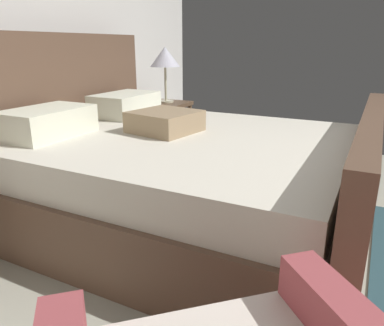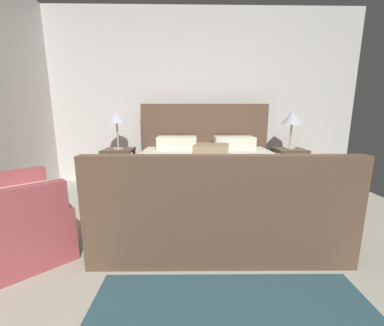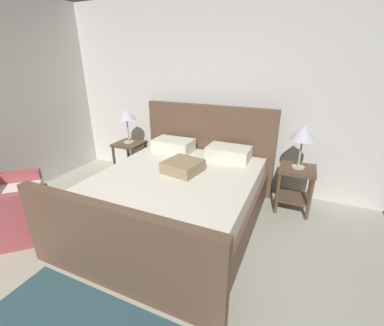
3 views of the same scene
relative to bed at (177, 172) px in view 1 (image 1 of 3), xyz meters
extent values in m
cube|color=silver|center=(-0.01, 1.31, 1.01)|extent=(4.99, 0.12, 2.74)
cube|color=brown|center=(0.00, -0.05, -0.15)|extent=(1.87, 2.13, 0.40)
cube|color=brown|center=(0.01, 1.05, 0.28)|extent=(1.97, 0.12, 1.27)
cube|color=brown|center=(-0.01, -1.16, 0.07)|extent=(1.97, 0.12, 0.84)
cube|color=silver|center=(0.00, -0.05, 0.16)|extent=(1.79, 2.07, 0.22)
cube|color=silver|center=(-0.41, 0.73, 0.36)|extent=(0.56, 0.37, 0.18)
cube|color=silver|center=(0.42, 0.72, 0.36)|extent=(0.56, 0.37, 0.18)
cube|color=#947B5C|center=(0.03, 0.10, 0.34)|extent=(0.47, 0.47, 0.14)
cube|color=brown|center=(1.30, 0.83, 0.23)|extent=(0.44, 0.44, 0.04)
cube|color=brown|center=(1.30, 0.83, -0.17)|extent=(0.40, 0.40, 0.02)
cylinder|color=brown|center=(1.11, 0.64, -0.07)|extent=(0.04, 0.04, 0.56)
cylinder|color=brown|center=(1.49, 0.64, -0.07)|extent=(0.04, 0.04, 0.56)
cylinder|color=brown|center=(1.11, 1.02, -0.07)|extent=(0.04, 0.04, 0.56)
cylinder|color=brown|center=(1.49, 1.02, -0.07)|extent=(0.04, 0.04, 0.56)
cylinder|color=#B7B293|center=(1.30, 0.83, 0.26)|extent=(0.16, 0.16, 0.02)
cylinder|color=#B7B293|center=(1.30, 0.83, 0.44)|extent=(0.02, 0.02, 0.35)
cone|color=silver|center=(1.30, 0.83, 0.71)|extent=(0.31, 0.31, 0.20)
camera|label=1|loc=(-2.09, -1.15, 0.83)|focal=34.40mm
camera|label=2|loc=(-0.26, -2.73, 0.76)|focal=22.26mm
camera|label=3|loc=(1.27, -2.47, 1.54)|focal=24.26mm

